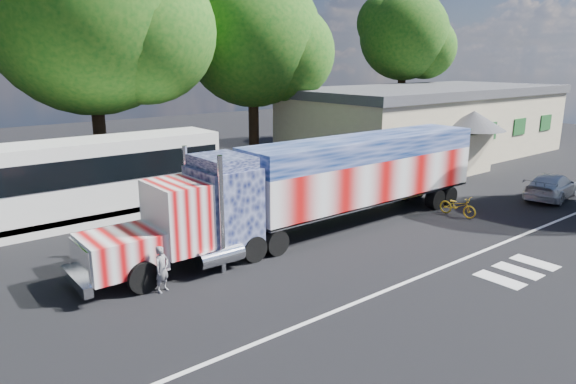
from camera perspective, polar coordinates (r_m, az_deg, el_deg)
ground at (r=19.26m, az=5.62°, el=-7.23°), size 100.00×100.00×0.00m
lane_markings at (r=18.30m, az=17.91°, el=-9.08°), size 30.00×2.67×0.01m
semi_truck at (r=21.71m, az=4.30°, el=1.12°), size 19.19×3.03×4.09m
coach_bus at (r=24.70m, az=-21.86°, el=1.25°), size 12.61×2.93×3.67m
hall_building at (r=40.42m, az=15.47°, el=7.55°), size 22.40×12.80×5.20m
parked_car at (r=30.40m, az=27.25°, el=0.59°), size 4.80×2.55×1.32m
woman at (r=16.69m, az=-13.84°, el=-8.31°), size 0.65×0.55×1.50m
bicycle at (r=25.28m, az=18.34°, el=-1.47°), size 0.81×1.88×0.96m
tree_n_mid at (r=30.32m, az=-20.90°, el=18.36°), size 11.62×11.06×15.23m
tree_far_ne at (r=47.91m, az=12.93°, el=16.53°), size 8.11×7.73×13.08m
tree_ne_a at (r=35.52m, az=-3.72°, el=16.67°), size 9.59×9.14×13.13m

